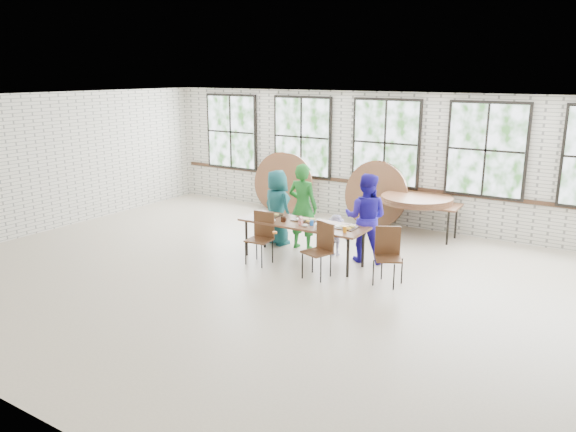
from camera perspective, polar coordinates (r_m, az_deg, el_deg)
name	(u,v)px	position (r m, az deg, el deg)	size (l,w,h in m)	color
room	(386,145)	(12.88, 9.88, 7.13)	(12.00, 12.00, 12.00)	beige
dining_table	(303,225)	(10.29, 1.54, -0.95)	(2.41, 0.84, 0.74)	brown
chair_near_left	(262,233)	(10.27, -2.70, -1.75)	(0.45, 0.44, 0.95)	#4C2D19
chair_near_right	(321,245)	(9.56, 3.38, -2.98)	(0.53, 0.52, 0.95)	#4C2D19
chair_spare	(388,251)	(9.42, 10.12, -3.47)	(0.56, 0.56, 0.95)	#4C2D19
adult_teal	(277,207)	(11.33, -1.11, 0.88)	(0.75, 0.49, 1.53)	#196156
adult_green	(303,207)	(10.99, 1.50, 0.95)	(0.62, 0.41, 1.71)	#1D6F25
toddler	(336,235)	(10.75, 4.90, -1.94)	(0.51, 0.30, 0.80)	#1E1542
adult_blue	(366,218)	(10.38, 7.91, -0.18)	(0.80, 0.62, 1.65)	#2518AA
storage_table	(417,205)	(12.21, 12.93, 1.13)	(1.83, 0.83, 0.74)	brown
tabletop_clutter	(307,222)	(10.20, 1.91, -0.65)	(2.06, 0.63, 0.11)	black
round_tops_stacked	(417,199)	(12.18, 12.96, 1.68)	(1.50, 1.50, 0.13)	brown
round_tops_leaning	(327,188)	(13.35, 3.96, 2.81)	(4.16, 0.45, 1.49)	brown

